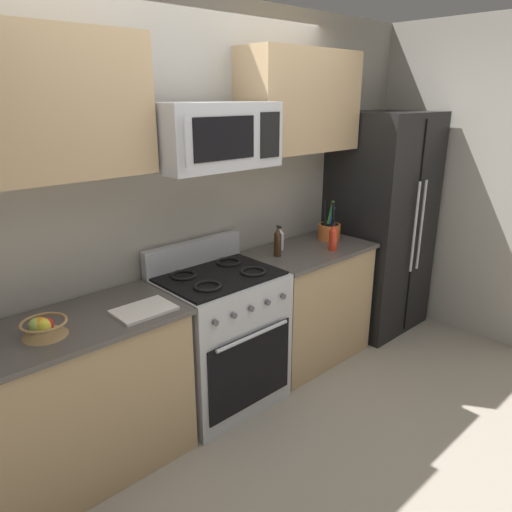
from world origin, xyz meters
name	(u,v)px	position (x,y,z in m)	size (l,w,h in m)	color
ground_plane	(288,445)	(0.00, 0.00, 0.00)	(16.00, 16.00, 0.00)	gray
wall_back	(183,207)	(0.00, 1.00, 1.30)	(8.00, 0.10, 2.60)	#9E998E
counter_left	(83,398)	(-0.95, 0.64, 0.46)	(1.12, 0.59, 0.91)	tan
range_oven	(220,338)	(0.00, 0.64, 0.47)	(0.76, 0.63, 1.09)	#B2B5BA
counter_right	(308,303)	(0.88, 0.64, 0.46)	(0.97, 0.59, 0.91)	tan
refrigerator	(380,224)	(1.78, 0.62, 0.94)	(0.79, 0.70, 1.88)	black
wall_right	(482,185)	(2.28, 0.00, 1.30)	(0.10, 8.00, 2.60)	#9E998E
microwave	(212,136)	(0.00, 0.66, 1.78)	(0.76, 0.44, 0.37)	#B2B5BA
upper_cabinets_left	(30,106)	(-0.96, 0.78, 1.96)	(1.11, 0.34, 0.69)	tan
upper_cabinets_right	(300,102)	(0.88, 0.78, 1.96)	(0.96, 0.34, 0.69)	tan
utensil_crock	(329,231)	(1.17, 0.69, 0.98)	(0.18, 0.18, 0.32)	#D1662D
fruit_basket	(44,327)	(-1.11, 0.59, 0.96)	(0.22, 0.22, 0.10)	#9E7A4C
cutting_board	(144,310)	(-0.61, 0.51, 0.92)	(0.31, 0.22, 0.02)	silver
bottle_soy	(278,242)	(0.57, 0.67, 1.01)	(0.05, 0.05, 0.23)	#382314
bottle_hot_sauce	(333,238)	(0.97, 0.49, 1.00)	(0.06, 0.06, 0.21)	red
bottle_vinegar	(280,239)	(0.69, 0.77, 0.99)	(0.06, 0.06, 0.18)	silver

